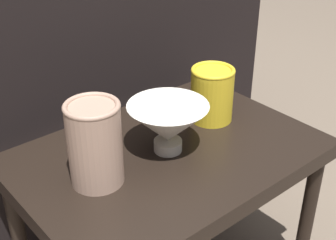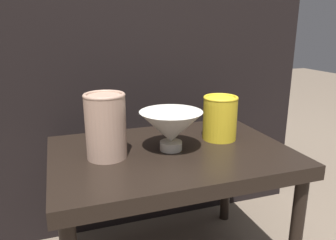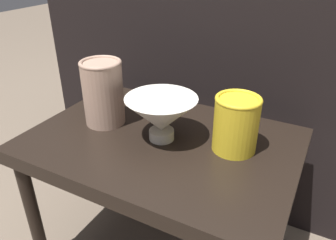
% 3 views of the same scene
% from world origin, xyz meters
% --- Properties ---
extents(table, '(0.67, 0.47, 0.41)m').
position_xyz_m(table, '(0.00, 0.00, 0.36)').
color(table, black).
rests_on(table, ground_plane).
extents(couch_backdrop, '(1.28, 0.50, 0.88)m').
position_xyz_m(couch_backdrop, '(0.00, 0.54, 0.44)').
color(couch_backdrop, black).
rests_on(couch_backdrop, ground_plane).
extents(bowl, '(0.18, 0.18, 0.11)m').
position_xyz_m(bowl, '(-0.00, -0.00, 0.48)').
color(bowl, silver).
rests_on(bowl, table).
extents(vase_textured_left, '(0.11, 0.11, 0.18)m').
position_xyz_m(vase_textured_left, '(-0.18, 0.01, 0.50)').
color(vase_textured_left, tan).
rests_on(vase_textured_left, table).
extents(vase_colorful_right, '(0.11, 0.11, 0.14)m').
position_xyz_m(vase_colorful_right, '(0.18, 0.04, 0.48)').
color(vase_colorful_right, gold).
rests_on(vase_colorful_right, table).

